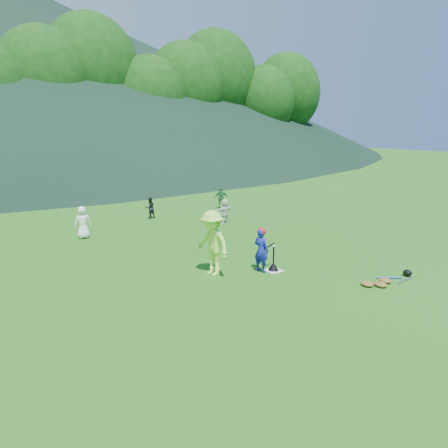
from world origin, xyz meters
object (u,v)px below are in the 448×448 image
at_px(fielder_a, 83,222).
at_px(adult_coach, 212,243).
at_px(batter_child, 261,250).
at_px(fielder_d, 225,211).
at_px(fielder_b, 150,208).
at_px(fielder_c, 221,198).
at_px(batting_tee, 273,266).
at_px(equipment_pile, 386,280).
at_px(home_plate, 273,270).

bearing_deg(fielder_a, adult_coach, 112.79).
bearing_deg(batter_child, fielder_a, 9.89).
height_order(adult_coach, fielder_d, adult_coach).
bearing_deg(fielder_a, fielder_d, 178.86).
distance_m(fielder_b, fielder_c, 3.89).
distance_m(adult_coach, batting_tee, 1.92).
xyz_separation_m(fielder_b, batting_tee, (-0.16, -8.58, -0.34)).
bearing_deg(fielder_d, batter_child, 58.05).
xyz_separation_m(batter_child, fielder_d, (2.71, 5.81, -0.11)).
relative_size(fielder_a, fielder_d, 1.16).
bearing_deg(batting_tee, fielder_d, 68.25).
xyz_separation_m(fielder_b, equipment_pile, (1.65, -11.00, -0.41)).
distance_m(fielder_d, equipment_pile, 8.40).
height_order(adult_coach, fielder_c, adult_coach).
xyz_separation_m(fielder_d, batting_tee, (-2.38, -5.96, -0.38)).
bearing_deg(adult_coach, fielder_c, 134.94).
height_order(fielder_d, batting_tee, fielder_d).
bearing_deg(adult_coach, equipment_pile, 37.64).
xyz_separation_m(batter_child, fielder_c, (4.38, 8.54, -0.08)).
bearing_deg(home_plate, adult_coach, 155.86).
xyz_separation_m(fielder_d, equipment_pile, (-0.57, -8.37, -0.45)).
bearing_deg(batting_tee, adult_coach, 155.86).
bearing_deg(home_plate, fielder_d, 68.25).
xyz_separation_m(home_plate, fielder_b, (0.16, 8.58, 0.46)).
bearing_deg(equipment_pile, home_plate, 126.80).
distance_m(fielder_a, fielder_c, 7.67).
height_order(home_plate, equipment_pile, equipment_pile).
bearing_deg(equipment_pile, fielder_a, 119.52).
height_order(adult_coach, equipment_pile, adult_coach).
bearing_deg(batting_tee, home_plate, 0.00).
relative_size(adult_coach, fielder_a, 1.51).
distance_m(home_plate, batter_child, 0.71).
distance_m(fielder_a, equipment_pile, 10.51).
bearing_deg(equipment_pile, fielder_c, 78.61).
relative_size(batting_tee, equipment_pile, 0.38).
bearing_deg(fielder_b, equipment_pile, 91.76).
xyz_separation_m(fielder_c, equipment_pile, (-2.24, -11.10, -0.48)).
xyz_separation_m(batter_child, adult_coach, (-1.27, 0.57, 0.28)).
distance_m(batter_child, adult_coach, 1.42).
height_order(batter_child, fielder_c, batter_child).
relative_size(fielder_b, fielder_d, 0.92).
height_order(adult_coach, fielder_a, adult_coach).
xyz_separation_m(home_plate, fielder_d, (2.38, 5.96, 0.50)).
distance_m(home_plate, fielder_a, 7.53).
xyz_separation_m(adult_coach, fielder_b, (1.76, 7.87, -0.43)).
bearing_deg(fielder_b, fielder_c, 174.78).
relative_size(batter_child, fielder_c, 1.14).
height_order(adult_coach, batting_tee, adult_coach).
distance_m(home_plate, fielder_c, 9.60).
xyz_separation_m(batter_child, batting_tee, (0.33, -0.15, -0.50)).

